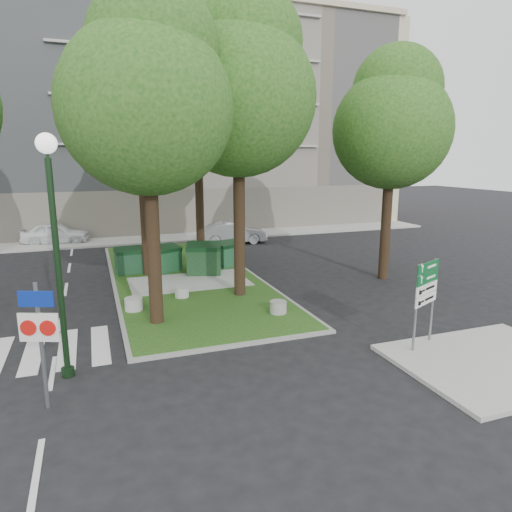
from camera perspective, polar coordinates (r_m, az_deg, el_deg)
name	(u,v)px	position (r m, az deg, el deg)	size (l,w,h in m)	color
ground	(222,348)	(13.46, -4.26, -11.40)	(120.00, 120.00, 0.00)	black
median_island	(185,277)	(20.93, -8.91, -2.65)	(6.00, 16.00, 0.12)	#164012
median_kerb	(185,278)	(20.94, -8.91, -2.68)	(6.30, 16.30, 0.10)	gray
sidewalk_corner	(494,362)	(13.94, 27.60, -11.71)	(5.00, 4.00, 0.12)	#999993
building_sidewalk	(146,239)	(31.02, -13.61, 2.02)	(42.00, 3.00, 0.12)	#999993
zebra_crossing	(84,346)	(14.44, -20.69, -10.48)	(5.00, 3.00, 0.01)	silver
apartment_building	(129,123)	(38.12, -15.58, 15.76)	(41.00, 12.00, 16.00)	#B9AB8B
tree_median_near_left	(149,91)	(14.69, -13.27, 19.48)	(5.20, 5.20, 10.53)	black
tree_median_near_right	(240,83)	(17.49, -2.01, 20.78)	(5.60, 5.60, 11.46)	black
tree_median_mid	(142,120)	(21.14, -14.05, 16.22)	(4.80, 4.80, 9.99)	black
tree_median_far	(198,98)	(24.76, -7.23, 18.96)	(5.80, 5.80, 11.93)	black
tree_street_right	(393,119)	(21.04, 16.78, 16.10)	(5.00, 5.00, 10.06)	black
dumpster_a	(130,261)	(21.90, -15.50, -0.56)	(1.39, 1.05, 1.21)	#0E351B
dumpster_b	(165,259)	(21.84, -11.27, -0.33)	(1.60, 1.38, 1.25)	#134422
dumpster_c	(204,259)	(21.07, -6.52, -0.35)	(1.81, 1.49, 1.46)	black
dumpster_d	(229,254)	(22.59, -3.39, 0.28)	(1.57, 1.33, 1.23)	#154627
bollard_left	(134,304)	(16.67, -15.04, -5.81)	(0.62, 0.62, 0.44)	#A8A7A2
bollard_right	(278,307)	(15.85, 2.79, -6.39)	(0.58, 0.58, 0.42)	gray
bollard_mid	(182,292)	(17.81, -9.25, -4.49)	(0.53, 0.53, 0.38)	#A7A8A2
litter_bin	(230,257)	(23.15, -3.25, -0.13)	(0.35, 0.35, 0.62)	gold
street_lamp	(54,229)	(11.72, -23.89, 3.06)	(0.47, 0.47, 5.94)	black
traffic_sign_pole	(40,329)	(10.79, -25.41, -8.26)	(0.82, 0.35, 2.85)	slate
directional_sign	(426,290)	(13.63, 20.44, -4.06)	(1.13, 0.55, 2.45)	slate
car_white	(56,233)	(31.47, -23.76, 2.63)	(1.63, 4.05, 1.38)	white
car_silver	(233,233)	(29.02, -2.93, 2.93)	(1.47, 4.21, 1.39)	#909497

